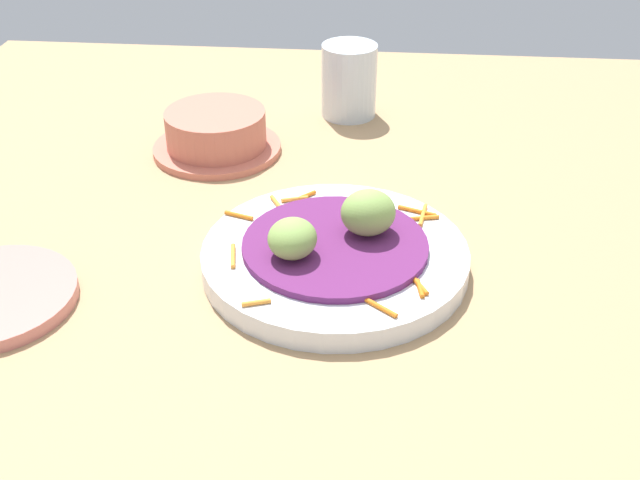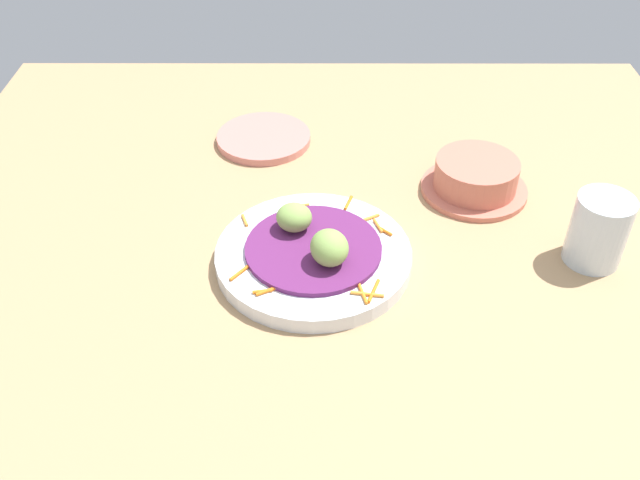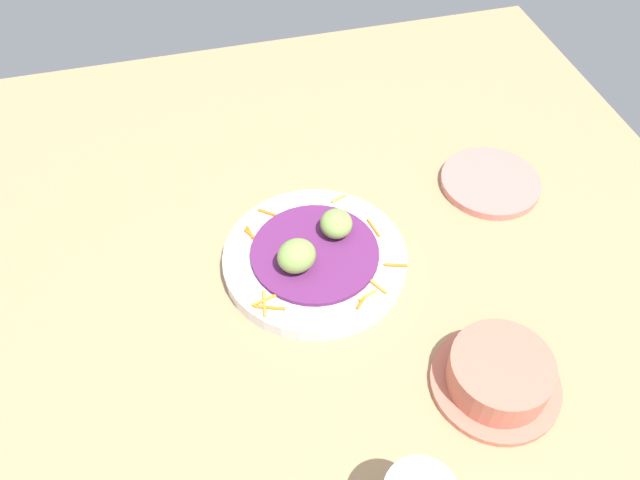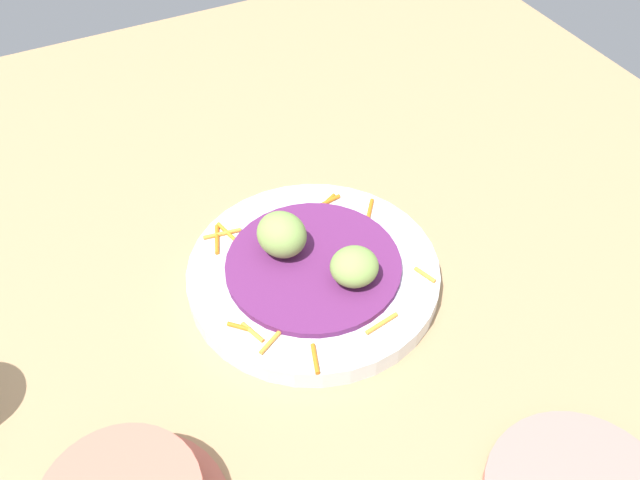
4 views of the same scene
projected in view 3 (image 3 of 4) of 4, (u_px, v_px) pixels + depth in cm
name	position (u px, v px, depth cm)	size (l,w,h in cm)	color
table_surface	(319.00, 280.00, 81.29)	(110.00, 110.00, 2.00)	tan
main_plate	(317.00, 259.00, 81.02)	(23.39, 23.39, 1.99)	silver
cabbage_bed	(317.00, 252.00, 80.03)	(16.25, 16.25, 0.64)	#60235B
carrot_garnish	(313.00, 264.00, 78.89)	(19.12, 19.91, 0.40)	orange
guac_scoop_left	(298.00, 259.00, 76.25)	(4.35, 4.84, 4.09)	#84A851
guac_scoop_center	(336.00, 224.00, 80.54)	(4.34, 4.13, 3.34)	#84A851
side_plate_small	(490.00, 182.00, 90.89)	(14.11, 14.11, 1.16)	tan
terracotta_bowl	(498.00, 375.00, 68.70)	(14.37, 14.37, 4.85)	#C66B56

